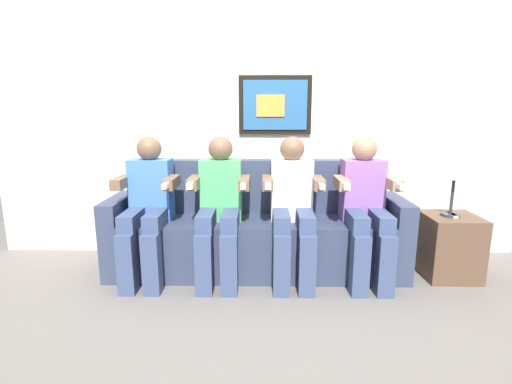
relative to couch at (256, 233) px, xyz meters
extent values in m
plane|color=#66605B|center=(0.00, -0.33, -0.31)|extent=(6.20, 6.20, 0.00)
cube|color=silver|center=(0.00, 0.44, 0.99)|extent=(4.77, 0.05, 2.60)
cube|color=black|center=(0.16, 0.40, 1.04)|extent=(0.63, 0.03, 0.50)
cube|color=#26598C|center=(0.16, 0.38, 1.04)|extent=(0.55, 0.02, 0.42)
cube|color=orange|center=(0.12, 0.37, 1.03)|extent=(0.24, 0.02, 0.18)
cube|color=#333D56|center=(0.00, -0.04, -0.09)|extent=(2.09, 0.58, 0.45)
cube|color=#333D56|center=(0.00, 0.18, 0.36)|extent=(2.09, 0.14, 0.45)
cube|color=#333D56|center=(-1.11, -0.04, 0.00)|extent=(0.14, 0.58, 0.62)
cube|color=#333D56|center=(1.11, -0.04, 0.00)|extent=(0.14, 0.58, 0.62)
cube|color=#3F72CC|center=(-0.83, -0.05, 0.38)|extent=(0.32, 0.20, 0.48)
sphere|color=brown|center=(-0.83, -0.05, 0.70)|extent=(0.19, 0.19, 0.19)
cube|color=#38476B|center=(-0.92, -0.25, 0.20)|extent=(0.12, 0.40, 0.12)
cube|color=#38476B|center=(-0.74, -0.25, 0.20)|extent=(0.12, 0.40, 0.12)
cube|color=#38476B|center=(-0.92, -0.45, -0.09)|extent=(0.12, 0.12, 0.45)
cube|color=#38476B|center=(-0.74, -0.45, -0.09)|extent=(0.12, 0.12, 0.45)
cube|color=brown|center=(-1.02, -0.17, 0.46)|extent=(0.08, 0.28, 0.08)
cube|color=brown|center=(-0.64, -0.17, 0.46)|extent=(0.08, 0.28, 0.08)
cube|color=white|center=(-0.64, -0.33, 0.47)|extent=(0.04, 0.13, 0.04)
cube|color=#4CB266|center=(-0.28, -0.05, 0.38)|extent=(0.32, 0.20, 0.48)
sphere|color=brown|center=(-0.28, -0.05, 0.70)|extent=(0.19, 0.19, 0.19)
cube|color=#38476B|center=(-0.37, -0.25, 0.20)|extent=(0.12, 0.40, 0.12)
cube|color=#38476B|center=(-0.19, -0.25, 0.20)|extent=(0.12, 0.40, 0.12)
cube|color=#38476B|center=(-0.37, -0.45, -0.09)|extent=(0.12, 0.12, 0.45)
cube|color=#38476B|center=(-0.19, -0.45, -0.09)|extent=(0.12, 0.12, 0.45)
cube|color=brown|center=(-0.47, -0.17, 0.46)|extent=(0.08, 0.28, 0.08)
cube|color=brown|center=(-0.09, -0.17, 0.46)|extent=(0.08, 0.28, 0.08)
cube|color=white|center=(-0.09, -0.33, 0.47)|extent=(0.04, 0.13, 0.04)
cube|color=white|center=(-0.47, -0.33, 0.47)|extent=(0.04, 0.10, 0.04)
cube|color=white|center=(0.28, -0.05, 0.38)|extent=(0.32, 0.20, 0.48)
sphere|color=brown|center=(0.28, -0.05, 0.70)|extent=(0.19, 0.19, 0.19)
cube|color=#38476B|center=(0.19, -0.25, 0.20)|extent=(0.12, 0.40, 0.12)
cube|color=#38476B|center=(0.37, -0.25, 0.20)|extent=(0.12, 0.40, 0.12)
cube|color=#38476B|center=(0.19, -0.45, -0.09)|extent=(0.12, 0.12, 0.45)
cube|color=#38476B|center=(0.37, -0.45, -0.09)|extent=(0.12, 0.12, 0.45)
cube|color=brown|center=(0.09, -0.17, 0.46)|extent=(0.08, 0.28, 0.08)
cube|color=brown|center=(0.47, -0.17, 0.46)|extent=(0.08, 0.28, 0.08)
cube|color=white|center=(0.47, -0.33, 0.47)|extent=(0.04, 0.13, 0.04)
cube|color=white|center=(0.09, -0.33, 0.47)|extent=(0.04, 0.10, 0.04)
cube|color=#8C59A5|center=(0.83, -0.05, 0.38)|extent=(0.32, 0.20, 0.48)
sphere|color=#9E7556|center=(0.83, -0.05, 0.70)|extent=(0.19, 0.19, 0.19)
cube|color=#38476B|center=(0.74, -0.25, 0.20)|extent=(0.12, 0.40, 0.12)
cube|color=#38476B|center=(0.92, -0.25, 0.20)|extent=(0.12, 0.40, 0.12)
cube|color=#38476B|center=(0.74, -0.45, -0.09)|extent=(0.12, 0.12, 0.45)
cube|color=#38476B|center=(0.92, -0.45, -0.09)|extent=(0.12, 0.12, 0.45)
cube|color=#9E7556|center=(0.64, -0.17, 0.46)|extent=(0.08, 0.28, 0.08)
cube|color=#9E7556|center=(1.02, -0.17, 0.46)|extent=(0.08, 0.28, 0.08)
cube|color=white|center=(1.02, -0.33, 0.47)|extent=(0.04, 0.13, 0.04)
cube|color=white|center=(0.64, -0.33, 0.47)|extent=(0.04, 0.10, 0.04)
cube|color=brown|center=(1.53, -0.11, -0.06)|extent=(0.40, 0.40, 0.50)
cylinder|color=#333338|center=(1.51, -0.11, 0.20)|extent=(0.14, 0.14, 0.02)
cylinder|color=#333338|center=(1.51, -0.11, 0.35)|extent=(0.02, 0.02, 0.28)
cone|color=silver|center=(1.51, -0.11, 0.57)|extent=(0.22, 0.22, 0.16)
cube|color=white|center=(1.52, -0.11, 0.20)|extent=(0.04, 0.13, 0.02)
camera|label=1|loc=(0.05, -2.99, 0.99)|focal=26.71mm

